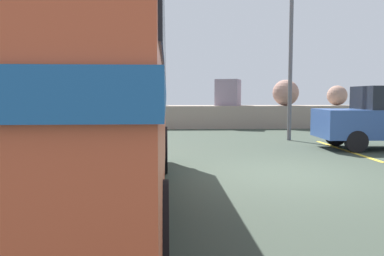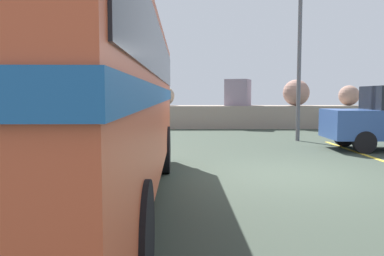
% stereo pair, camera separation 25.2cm
% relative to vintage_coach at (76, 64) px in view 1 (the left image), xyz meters
% --- Properties ---
extents(ground, '(32.00, 26.00, 0.02)m').
position_rel_vintage_coach_xyz_m(ground, '(3.51, 2.32, -2.04)').
color(ground, '#333D33').
extents(breakwater, '(31.36, 1.93, 2.42)m').
position_rel_vintage_coach_xyz_m(breakwater, '(3.51, 14.13, -1.33)').
color(breakwater, gray).
rests_on(breakwater, ground).
extents(vintage_coach, '(2.58, 8.63, 3.70)m').
position_rel_vintage_coach_xyz_m(vintage_coach, '(0.00, 0.00, 0.00)').
color(vintage_coach, black).
rests_on(vintage_coach, ground).
extents(lamp_post, '(0.99, 0.42, 7.39)m').
position_rel_vintage_coach_xyz_m(lamp_post, '(5.51, 8.46, 2.06)').
color(lamp_post, '#5B5B60').
rests_on(lamp_post, ground).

